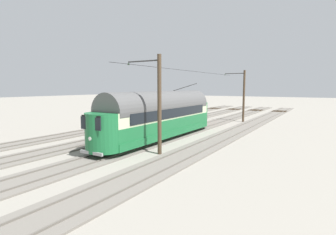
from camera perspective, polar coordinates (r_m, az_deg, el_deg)
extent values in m
plane|color=gray|center=(27.87, -1.38, -3.10)|extent=(220.00, 220.00, 0.00)
cube|color=#666059|center=(24.96, 11.46, -4.25)|extent=(2.80, 80.00, 0.10)
cube|color=#59544C|center=(25.19, 9.93, -3.91)|extent=(0.07, 80.00, 0.08)
cube|color=#59544C|center=(24.71, 13.03, -4.19)|extent=(0.07, 80.00, 0.08)
cube|color=#382819|center=(55.88, 22.84, 1.34)|extent=(2.50, 0.24, 0.08)
cube|color=#382819|center=(55.24, 22.74, 1.29)|extent=(2.50, 0.24, 0.08)
cube|color=#382819|center=(54.60, 22.63, 1.24)|extent=(2.50, 0.24, 0.08)
cube|color=#382819|center=(53.96, 22.52, 1.19)|extent=(2.50, 0.24, 0.08)
cube|color=#382819|center=(53.32, 22.41, 1.14)|extent=(2.50, 0.24, 0.08)
cube|color=#666059|center=(26.75, 2.57, -3.41)|extent=(2.80, 80.00, 0.10)
cube|color=#59544C|center=(27.09, 1.25, -3.08)|extent=(0.07, 80.00, 0.08)
cube|color=#59544C|center=(26.40, 3.94, -3.35)|extent=(0.07, 80.00, 0.08)
cube|color=#382819|center=(56.70, 18.45, 1.59)|extent=(2.50, 0.24, 0.08)
cube|color=#382819|center=(56.07, 18.30, 1.54)|extent=(2.50, 0.24, 0.08)
cube|color=#382819|center=(55.44, 18.15, 1.49)|extent=(2.50, 0.24, 0.08)
cube|color=#382819|center=(54.81, 17.99, 1.45)|extent=(2.50, 0.24, 0.08)
cube|color=#382819|center=(54.18, 17.82, 1.40)|extent=(2.50, 0.24, 0.08)
cube|color=#666059|center=(29.10, -5.02, -2.61)|extent=(2.80, 80.00, 0.10)
cube|color=#59544C|center=(29.52, -6.14, -2.32)|extent=(0.07, 80.00, 0.08)
cube|color=#59544C|center=(28.67, -3.87, -2.56)|extent=(0.07, 80.00, 0.08)
cube|color=#382819|center=(57.85, 14.21, 1.82)|extent=(2.50, 0.24, 0.08)
cube|color=#382819|center=(57.23, 14.02, 1.77)|extent=(2.50, 0.24, 0.08)
cube|color=#382819|center=(56.61, 13.82, 1.73)|extent=(2.50, 0.24, 0.08)
cube|color=#382819|center=(55.99, 13.62, 1.68)|extent=(2.50, 0.24, 0.08)
cube|color=#382819|center=(55.38, 13.41, 1.64)|extent=(2.50, 0.24, 0.08)
cube|color=#666059|center=(31.89, -11.38, -1.92)|extent=(2.80, 80.00, 0.10)
cube|color=#59544C|center=(32.36, -12.31, -1.65)|extent=(0.07, 80.00, 0.08)
cube|color=#59544C|center=(31.39, -10.42, -1.86)|extent=(0.07, 80.00, 0.08)
cube|color=#382819|center=(59.30, 10.16, 2.02)|extent=(2.50, 0.24, 0.08)
cube|color=#382819|center=(58.69, 9.93, 1.98)|extent=(2.50, 0.24, 0.08)
cube|color=#382819|center=(58.09, 9.69, 1.94)|extent=(2.50, 0.24, 0.08)
cube|color=#382819|center=(57.49, 9.45, 1.90)|extent=(2.50, 0.24, 0.08)
cube|color=#382819|center=(56.89, 9.20, 1.86)|extent=(2.50, 0.24, 0.08)
cube|color=#196033|center=(23.75, -1.41, -3.06)|extent=(2.65, 13.96, 0.55)
cube|color=#196033|center=(23.64, -1.42, -1.27)|extent=(2.55, 13.96, 0.95)
cube|color=#B7C699|center=(23.53, -1.43, 1.14)|extent=(2.55, 13.96, 1.05)
cylinder|color=#4C4C4C|center=(23.48, -1.43, 2.42)|extent=(2.65, 13.68, 2.65)
cylinder|color=#196033|center=(18.25, -13.36, -2.98)|extent=(2.55, 2.55, 2.55)
cylinder|color=#196033|center=(29.63, 5.89, 0.77)|extent=(2.55, 2.55, 2.55)
cube|color=black|center=(17.34, -16.09, -0.18)|extent=(1.63, 0.08, 0.36)
cube|color=black|center=(17.35, -16.15, -1.21)|extent=(1.73, 0.06, 0.80)
cube|color=black|center=(24.25, -3.99, 1.29)|extent=(0.04, 11.73, 0.80)
cube|color=black|center=(22.85, 1.30, 0.98)|extent=(0.04, 11.73, 0.80)
cylinder|color=silver|center=(17.44, -16.27, -4.34)|extent=(0.24, 0.06, 0.24)
cube|color=gray|center=(17.67, -16.02, -7.26)|extent=(1.94, 0.12, 0.20)
cylinder|color=black|center=(27.40, 3.84, 6.53)|extent=(0.07, 5.03, 0.80)
cylinder|color=black|center=(20.70, -9.87, -5.00)|extent=(0.10, 0.76, 0.76)
cylinder|color=black|center=(19.80, -6.73, -5.48)|extent=(0.10, 0.76, 0.76)
cylinder|color=black|center=(27.92, 2.34, -1.92)|extent=(0.10, 0.76, 0.76)
cylinder|color=black|center=(27.26, 4.98, -2.15)|extent=(0.10, 0.76, 0.76)
cube|color=maroon|center=(31.34, -1.72, 2.26)|extent=(2.90, 11.40, 3.20)
cube|color=#332D28|center=(31.26, -1.73, 5.30)|extent=(0.70, 10.26, 0.08)
cube|color=black|center=(31.52, -1.71, -1.01)|extent=(2.70, 11.40, 0.36)
cube|color=black|center=(30.57, 0.60, 1.67)|extent=(0.06, 2.20, 2.56)
cylinder|color=black|center=(34.55, 2.92, -0.23)|extent=(0.10, 0.84, 0.84)
cylinder|color=black|center=(35.25, 0.87, -0.09)|extent=(0.10, 0.84, 0.84)
cylinder|color=black|center=(27.86, -4.98, -1.88)|extent=(0.10, 0.84, 0.84)
cylinder|color=black|center=(28.73, -7.28, -1.65)|extent=(0.10, 0.84, 0.84)
cylinder|color=#423323|center=(37.15, 15.84, 4.38)|extent=(0.28, 0.28, 6.86)
cylinder|color=#2D2D2D|center=(37.56, 14.00, 9.08)|extent=(2.68, 0.10, 0.10)
sphere|color=#334733|center=(37.98, 12.05, 8.87)|extent=(0.16, 0.16, 0.16)
cylinder|color=#423323|center=(18.35, -1.83, 2.67)|extent=(0.28, 0.28, 6.86)
cylinder|color=#2D2D2D|center=(19.16, -5.28, 11.88)|extent=(2.68, 0.10, 0.10)
sphere|color=#334733|center=(19.97, -8.41, 11.18)|extent=(0.16, 0.16, 0.16)
cylinder|color=black|center=(28.57, 5.06, 9.81)|extent=(0.03, 24.45, 0.03)
cylinder|color=black|center=(37.56, 14.00, 9.08)|extent=(2.68, 0.02, 0.02)
cube|color=#382819|center=(35.51, -10.87, -0.98)|extent=(0.24, 2.40, 0.18)
cube|color=#382819|center=(35.71, -11.23, -0.95)|extent=(0.24, 2.40, 0.18)
cube|color=#382819|center=(35.91, -11.58, -0.92)|extent=(0.24, 2.40, 0.18)
cube|color=#382819|center=(35.91, -10.91, -0.61)|extent=(2.40, 0.24, 0.18)
cube|color=#382819|center=(35.69, -11.23, -0.66)|extent=(2.40, 0.24, 0.18)
cube|color=#382819|center=(35.47, -11.56, -0.71)|extent=(2.40, 0.24, 0.18)
cube|color=#382819|center=(35.47, -10.88, -0.41)|extent=(0.24, 2.40, 0.18)
cube|color=#382819|center=(35.67, -11.24, -0.38)|extent=(0.24, 2.40, 0.18)
cube|color=#382819|center=(35.87, -11.59, -0.35)|extent=(0.24, 2.40, 0.18)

